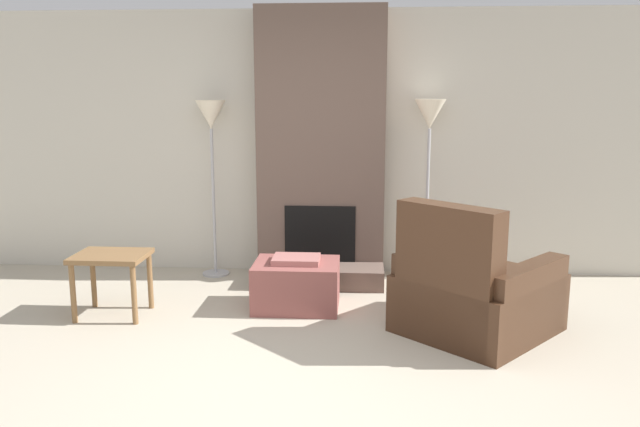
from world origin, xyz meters
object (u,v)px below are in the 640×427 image
at_px(ottoman, 296,284).
at_px(floor_lamp_right, 430,127).
at_px(armchair, 472,295).
at_px(floor_lamp_left, 211,127).
at_px(side_table, 111,264).

relative_size(ottoman, floor_lamp_right, 0.41).
height_order(armchair, floor_lamp_left, floor_lamp_left).
bearing_deg(floor_lamp_left, floor_lamp_right, 0.00).
relative_size(armchair, floor_lamp_right, 0.81).
xyz_separation_m(armchair, floor_lamp_left, (-2.30, 1.43, 1.17)).
bearing_deg(side_table, floor_lamp_left, 65.49).
height_order(floor_lamp_left, floor_lamp_right, floor_lamp_right).
xyz_separation_m(ottoman, armchair, (1.38, -0.49, 0.10)).
xyz_separation_m(floor_lamp_left, floor_lamp_right, (2.09, 0.00, 0.01)).
relative_size(floor_lamp_left, floor_lamp_right, 0.99).
relative_size(armchair, side_table, 2.46).
distance_m(armchair, side_table, 2.87).
xyz_separation_m(side_table, floor_lamp_left, (0.56, 1.23, 1.04)).
distance_m(ottoman, floor_lamp_left, 1.82).
height_order(ottoman, floor_lamp_left, floor_lamp_left).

